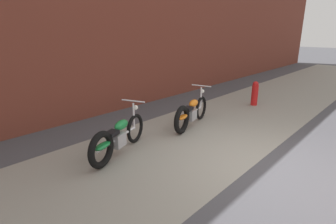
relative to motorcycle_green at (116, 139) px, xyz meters
name	(u,v)px	position (x,y,z in m)	size (l,w,h in m)	color
ground_plane	(256,164)	(1.65, -2.30, -0.40)	(80.00, 80.00, 0.00)	#47474C
sidewalk_slab	(187,140)	(1.65, -0.55, -0.40)	(36.00, 3.50, 0.01)	gray
brick_building_wall	(96,20)	(1.65, 2.90, 2.40)	(36.00, 0.50, 5.59)	brown
motorcycle_green	(116,139)	(0.00, 0.00, 0.00)	(1.92, 0.90, 1.03)	black
motorcycle_orange	(190,113)	(2.39, -0.05, 0.00)	(1.97, 0.74, 1.03)	black
fire_hydrant	(255,93)	(5.68, -0.33, 0.03)	(0.22, 0.22, 0.84)	red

